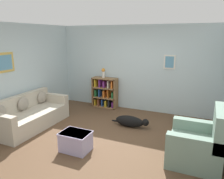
# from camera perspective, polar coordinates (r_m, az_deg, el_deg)

# --- Properties ---
(ground_plane) EXTENTS (14.00, 14.00, 0.00)m
(ground_plane) POSITION_cam_1_polar(r_m,az_deg,el_deg) (5.14, -1.84, -12.43)
(ground_plane) COLOR brown
(wall_back) EXTENTS (5.60, 0.13, 2.60)m
(wall_back) POSITION_cam_1_polar(r_m,az_deg,el_deg) (6.78, 6.38, 5.50)
(wall_back) COLOR silver
(wall_back) RESTS_ON ground_plane
(wall_left) EXTENTS (0.13, 5.00, 2.60)m
(wall_left) POSITION_cam_1_polar(r_m,az_deg,el_deg) (6.24, -23.62, 3.71)
(wall_left) COLOR silver
(wall_left) RESTS_ON ground_plane
(couch) EXTENTS (0.89, 2.00, 0.79)m
(couch) POSITION_cam_1_polar(r_m,az_deg,el_deg) (6.01, -20.70, -6.33)
(couch) COLOR #B7AD99
(couch) RESTS_ON ground_plane
(bookshelf) EXTENTS (0.82, 0.32, 0.97)m
(bookshelf) POSITION_cam_1_polar(r_m,az_deg,el_deg) (7.10, -1.80, -0.85)
(bookshelf) COLOR olive
(bookshelf) RESTS_ON ground_plane
(recliner_chair) EXTENTS (0.91, 0.98, 1.07)m
(recliner_chair) POSITION_cam_1_polar(r_m,az_deg,el_deg) (4.39, 21.75, -13.03)
(recliner_chair) COLOR gray
(recliner_chair) RESTS_ON ground_plane
(coffee_table) EXTENTS (0.60, 0.45, 0.40)m
(coffee_table) POSITION_cam_1_polar(r_m,az_deg,el_deg) (4.59, -9.48, -13.10)
(coffee_table) COLOR #ADA3CC
(coffee_table) RESTS_ON ground_plane
(dog) EXTENTS (1.03, 0.26, 0.29)m
(dog) POSITION_cam_1_polar(r_m,az_deg,el_deg) (5.66, 4.92, -8.29)
(dog) COLOR black
(dog) RESTS_ON ground_plane
(vase) EXTENTS (0.12, 0.12, 0.31)m
(vase) POSITION_cam_1_polar(r_m,az_deg,el_deg) (6.96, -2.29, 4.50)
(vase) COLOR silver
(vase) RESTS_ON bookshelf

